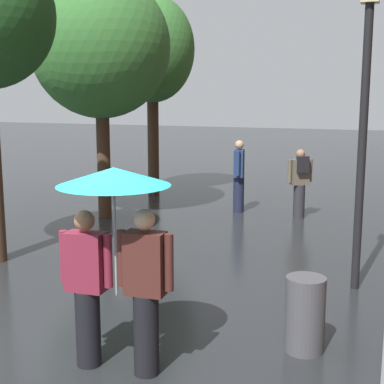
{
  "coord_description": "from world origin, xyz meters",
  "views": [
    {
      "loc": [
        3.06,
        -4.65,
        2.84
      ],
      "look_at": [
        0.19,
        3.14,
        1.35
      ],
      "focal_mm": 52.18,
      "sensor_mm": 36.0,
      "label": 1
    }
  ],
  "objects_px": {
    "couple_under_umbrella": "(115,237)",
    "litter_bin": "(305,314)",
    "pedestrian_walking_midground": "(300,181)",
    "street_lamp_post": "(364,114)",
    "pedestrian_walking_far": "(239,176)",
    "street_tree_1": "(101,47)",
    "street_tree_2": "(152,51)"
  },
  "relations": [
    {
      "from": "couple_under_umbrella",
      "to": "pedestrian_walking_far",
      "type": "distance_m",
      "value": 7.98
    },
    {
      "from": "street_lamp_post",
      "to": "pedestrian_walking_midground",
      "type": "height_order",
      "value": "street_lamp_post"
    },
    {
      "from": "street_lamp_post",
      "to": "litter_bin",
      "type": "xyz_separation_m",
      "value": [
        -0.38,
        -2.28,
        -2.11
      ]
    },
    {
      "from": "street_tree_2",
      "to": "street_lamp_post",
      "type": "xyz_separation_m",
      "value": [
        5.89,
        -5.95,
        -1.41
      ]
    },
    {
      "from": "street_tree_2",
      "to": "street_lamp_post",
      "type": "bearing_deg",
      "value": -45.26
    },
    {
      "from": "couple_under_umbrella",
      "to": "street_lamp_post",
      "type": "bearing_deg",
      "value": 57.66
    },
    {
      "from": "street_lamp_post",
      "to": "litter_bin",
      "type": "distance_m",
      "value": 3.13
    },
    {
      "from": "couple_under_umbrella",
      "to": "litter_bin",
      "type": "bearing_deg",
      "value": 31.74
    },
    {
      "from": "litter_bin",
      "to": "pedestrian_walking_midground",
      "type": "distance_m",
      "value": 6.8
    },
    {
      "from": "street_tree_1",
      "to": "pedestrian_walking_midground",
      "type": "relative_size",
      "value": 3.43
    },
    {
      "from": "litter_bin",
      "to": "pedestrian_walking_far",
      "type": "height_order",
      "value": "pedestrian_walking_far"
    },
    {
      "from": "street_tree_1",
      "to": "couple_under_umbrella",
      "type": "xyz_separation_m",
      "value": [
        3.66,
        -6.34,
        -2.4
      ]
    },
    {
      "from": "pedestrian_walking_far",
      "to": "street_tree_2",
      "type": "bearing_deg",
      "value": 153.87
    },
    {
      "from": "street_tree_2",
      "to": "street_lamp_post",
      "type": "relative_size",
      "value": 1.25
    },
    {
      "from": "pedestrian_walking_midground",
      "to": "street_lamp_post",
      "type": "bearing_deg",
      "value": -70.47
    },
    {
      "from": "street_tree_1",
      "to": "street_tree_2",
      "type": "bearing_deg",
      "value": 91.86
    },
    {
      "from": "street_lamp_post",
      "to": "pedestrian_walking_far",
      "type": "distance_m",
      "value": 5.71
    },
    {
      "from": "pedestrian_walking_midground",
      "to": "pedestrian_walking_far",
      "type": "distance_m",
      "value": 1.48
    },
    {
      "from": "pedestrian_walking_far",
      "to": "street_tree_1",
      "type": "bearing_deg",
      "value": -150.33
    },
    {
      "from": "street_tree_1",
      "to": "litter_bin",
      "type": "bearing_deg",
      "value": -44.15
    },
    {
      "from": "couple_under_umbrella",
      "to": "litter_bin",
      "type": "distance_m",
      "value": 2.28
    },
    {
      "from": "street_tree_1",
      "to": "street_lamp_post",
      "type": "xyz_separation_m",
      "value": [
        5.79,
        -2.97,
        -1.28
      ]
    },
    {
      "from": "street_tree_1",
      "to": "street_tree_2",
      "type": "height_order",
      "value": "street_tree_2"
    },
    {
      "from": "street_tree_1",
      "to": "pedestrian_walking_midground",
      "type": "bearing_deg",
      "value": 18.68
    },
    {
      "from": "couple_under_umbrella",
      "to": "litter_bin",
      "type": "relative_size",
      "value": 2.49
    },
    {
      "from": "couple_under_umbrella",
      "to": "pedestrian_walking_midground",
      "type": "bearing_deg",
      "value": 85.82
    },
    {
      "from": "street_tree_1",
      "to": "couple_under_umbrella",
      "type": "bearing_deg",
      "value": -59.97
    },
    {
      "from": "street_tree_1",
      "to": "street_lamp_post",
      "type": "bearing_deg",
      "value": -27.17
    },
    {
      "from": "street_tree_2",
      "to": "pedestrian_walking_far",
      "type": "xyz_separation_m",
      "value": [
        2.85,
        -1.4,
        -3.06
      ]
    },
    {
      "from": "pedestrian_walking_midground",
      "to": "pedestrian_walking_far",
      "type": "relative_size",
      "value": 0.91
    },
    {
      "from": "pedestrian_walking_midground",
      "to": "couple_under_umbrella",
      "type": "bearing_deg",
      "value": -94.18
    },
    {
      "from": "couple_under_umbrella",
      "to": "litter_bin",
      "type": "xyz_separation_m",
      "value": [
        1.75,
        1.08,
        -0.99
      ]
    }
  ]
}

